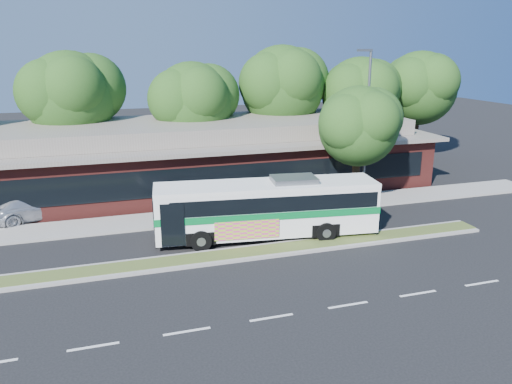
% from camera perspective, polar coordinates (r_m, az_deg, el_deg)
% --- Properties ---
extents(ground, '(120.00, 120.00, 0.00)m').
position_cam_1_polar(ground, '(22.40, -2.42, -7.96)').
color(ground, black).
rests_on(ground, ground).
extents(median_strip, '(26.00, 1.10, 0.15)m').
position_cam_1_polar(median_strip, '(22.90, -2.81, -7.19)').
color(median_strip, '#485A26').
rests_on(median_strip, ground).
extents(sidewalk, '(44.00, 2.60, 0.12)m').
position_cam_1_polar(sidewalk, '(28.19, -5.78, -2.71)').
color(sidewalk, gray).
rests_on(sidewalk, ground).
extents(plaza_building, '(33.20, 11.20, 4.45)m').
position_cam_1_polar(plaza_building, '(33.90, -8.14, 4.09)').
color(plaza_building, maroon).
rests_on(plaza_building, ground).
extents(lamp_post, '(0.93, 0.18, 9.07)m').
position_cam_1_polar(lamp_post, '(29.98, 12.47, 7.68)').
color(lamp_post, slate).
rests_on(lamp_post, ground).
extents(tree_bg_b, '(6.69, 6.00, 9.00)m').
position_cam_1_polar(tree_bg_b, '(36.07, -19.77, 10.50)').
color(tree_bg_b, black).
rests_on(tree_bg_b, ground).
extents(tree_bg_c, '(6.24, 5.60, 8.26)m').
position_cam_1_polar(tree_bg_c, '(35.70, -6.68, 10.38)').
color(tree_bg_c, black).
rests_on(tree_bg_c, ground).
extents(tree_bg_d, '(6.91, 6.20, 9.37)m').
position_cam_1_polar(tree_bg_d, '(38.51, 3.57, 12.12)').
color(tree_bg_d, black).
rests_on(tree_bg_d, ground).
extents(tree_bg_e, '(6.47, 5.80, 8.50)m').
position_cam_1_polar(tree_bg_e, '(40.17, 12.22, 10.99)').
color(tree_bg_e, black).
rests_on(tree_bg_e, ground).
extents(tree_bg_f, '(6.69, 6.00, 8.92)m').
position_cam_1_polar(tree_bg_f, '(44.21, 18.55, 11.39)').
color(tree_bg_f, black).
rests_on(tree_bg_f, ground).
extents(transit_bus, '(11.12, 3.65, 3.07)m').
position_cam_1_polar(transit_bus, '(24.56, 1.35, -1.46)').
color(transit_bus, white).
rests_on(transit_bus, ground).
extents(sedan, '(5.51, 3.80, 1.48)m').
position_cam_1_polar(sedan, '(30.12, -23.84, -1.45)').
color(sedan, silver).
rests_on(sedan, ground).
extents(sidewalk_tree, '(5.19, 4.65, 7.09)m').
position_cam_1_polar(sidewalk_tree, '(29.94, 12.11, 7.62)').
color(sidewalk_tree, black).
rests_on(sidewalk_tree, ground).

